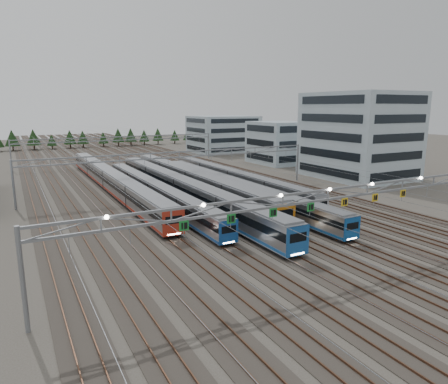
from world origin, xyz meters
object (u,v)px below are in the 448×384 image
train_d (193,181)px  depot_bldg_south (359,136)px  train_a (110,179)px  train_e (234,188)px  gantry_far (120,142)px  gantry_mid (179,159)px  depot_bldg_north (223,134)px  train_b (155,191)px  depot_bldg_mid (280,142)px  gantry_near (328,197)px  train_f (233,178)px  train_c (182,188)px

train_d → depot_bldg_south: bearing=-3.3°
train_a → train_d: 16.37m
train_e → gantry_far: gantry_far is taller
train_a → gantry_mid: bearing=-36.7°
depot_bldg_south → depot_bldg_north: (-1.79, 62.68, -3.18)m
train_b → train_d: (9.00, 4.60, 0.36)m
gantry_mid → gantry_far: 45.00m
train_d → gantry_far: 46.12m
train_d → depot_bldg_mid: 47.11m
gantry_near → depot_bldg_mid: 77.27m
train_f → gantry_far: size_ratio=0.94×
gantry_near → depot_bldg_south: (42.80, 36.90, 2.56)m
train_e → gantry_far: 54.62m
gantry_far → depot_bldg_south: 64.52m
gantry_far → train_f: bearing=-76.1°
train_a → train_e: size_ratio=1.21×
train_b → gantry_mid: gantry_mid is taller
train_a → train_c: bearing=-58.6°
train_b → gantry_near: 35.65m
gantry_mid → train_e: bearing=-53.2°
train_a → depot_bldg_north: 73.18m
train_a → train_c: (9.00, -14.76, 0.03)m
depot_bldg_south → gantry_mid: bearing=175.7°
gantry_near → depot_bldg_mid: bearing=57.6°
depot_bldg_north → train_e: bearing=-116.5°
train_f → depot_bldg_north: size_ratio=2.40×
gantry_near → gantry_mid: bearing=89.9°
depot_bldg_south → depot_bldg_north: bearing=91.6°
gantry_near → train_d: bearing=86.6°
depot_bldg_south → train_d: bearing=176.7°
train_d → gantry_near: 39.60m
train_c → gantry_mid: 7.96m
train_a → train_b: (4.50, -13.87, -0.25)m
train_a → depot_bldg_mid: 55.34m
train_d → train_f: size_ratio=1.12×
train_b → train_c: train_c is taller
train_f → gantry_mid: (-11.25, 0.61, 4.44)m
train_a → depot_bldg_mid: depot_bldg_mid is taller
gantry_far → depot_bldg_north: bearing=19.4°
train_f → depot_bldg_north: depot_bldg_north is taller
train_d → depot_bldg_mid: size_ratio=3.68×
gantry_near → depot_bldg_north: 107.70m
train_b → gantry_far: bearing=82.4°
gantry_mid → train_b: bearing=-140.9°
train_e → gantry_near: 32.25m
train_d → depot_bldg_mid: (39.11, 26.00, 3.71)m
depot_bldg_mid → train_c: bearing=-144.2°
train_b → depot_bldg_south: 50.16m
train_b → gantry_far: 51.13m
train_b → train_c: 4.60m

